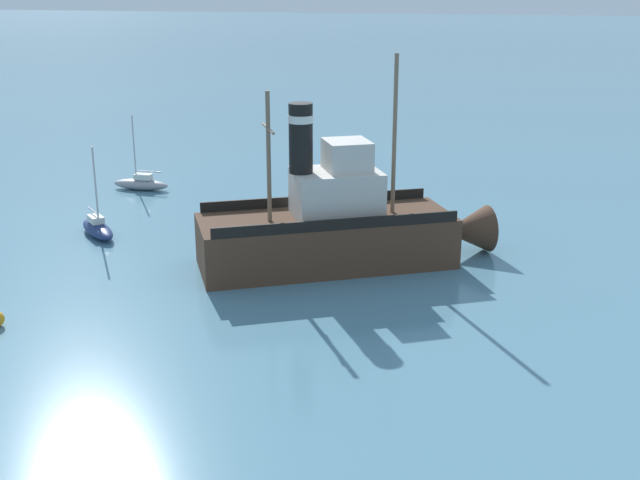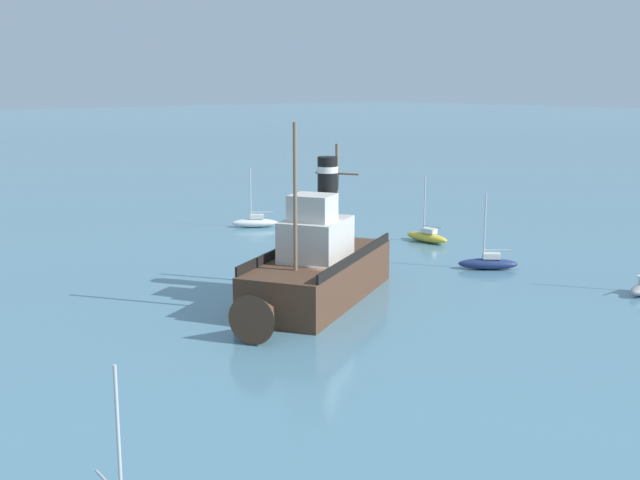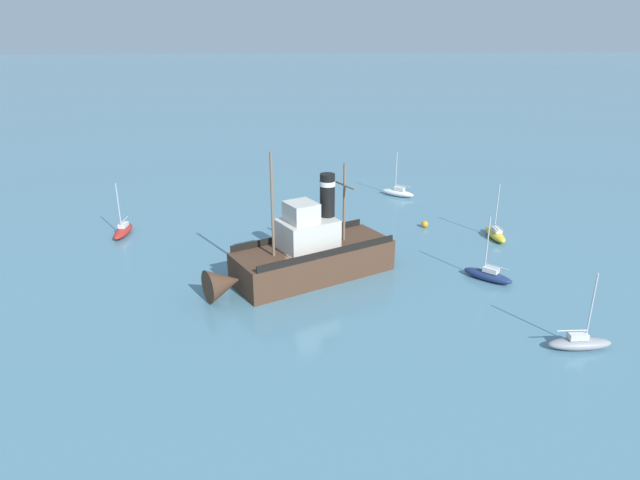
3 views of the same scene
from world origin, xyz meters
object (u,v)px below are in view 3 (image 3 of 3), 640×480
(sailboat_white, at_px, (398,192))
(sailboat_grey, at_px, (580,342))
(old_tugboat, at_px, (306,255))
(sailboat_navy, at_px, (488,275))
(mooring_buoy, at_px, (425,224))
(sailboat_red, at_px, (123,230))
(sailboat_yellow, at_px, (495,234))

(sailboat_white, distance_m, sailboat_grey, 31.90)
(old_tugboat, distance_m, sailboat_navy, 13.61)
(sailboat_navy, relative_size, mooring_buoy, 7.77)
(sailboat_white, xyz_separation_m, sailboat_grey, (-31.52, -4.93, 0.00))
(sailboat_red, distance_m, sailboat_yellow, 33.33)
(sailboat_red, relative_size, sailboat_white, 1.00)
(sailboat_white, bearing_deg, sailboat_yellow, -154.88)
(sailboat_white, xyz_separation_m, sailboat_navy, (-21.85, -2.71, 0.00))
(old_tugboat, xyz_separation_m, sailboat_yellow, (7.35, -17.04, -1.40))
(old_tugboat, height_order, sailboat_grey, old_tugboat)
(sailboat_red, bearing_deg, sailboat_navy, -110.79)
(sailboat_yellow, height_order, sailboat_navy, same)
(sailboat_white, relative_size, sailboat_navy, 1.00)
(old_tugboat, relative_size, sailboat_navy, 2.92)
(old_tugboat, height_order, sailboat_yellow, old_tugboat)
(old_tugboat, relative_size, sailboat_grey, 2.92)
(sailboat_grey, xyz_separation_m, mooring_buoy, (21.36, 4.27, -0.11))
(sailboat_red, distance_m, mooring_buoy, 27.62)
(old_tugboat, xyz_separation_m, sailboat_grey, (-10.82, -15.71, -1.40))
(sailboat_red, bearing_deg, mooring_buoy, -89.11)
(sailboat_grey, height_order, mooring_buoy, sailboat_grey)
(sailboat_red, height_order, sailboat_grey, same)
(sailboat_white, relative_size, mooring_buoy, 7.77)
(sailboat_yellow, bearing_deg, sailboat_grey, 175.83)
(sailboat_grey, bearing_deg, old_tugboat, 55.44)
(sailboat_white, relative_size, sailboat_grey, 1.00)
(old_tugboat, relative_size, mooring_buoy, 22.66)
(sailboat_red, relative_size, sailboat_navy, 1.00)
(old_tugboat, xyz_separation_m, mooring_buoy, (10.53, -11.44, -1.52))
(sailboat_grey, distance_m, sailboat_navy, 9.92)
(sailboat_red, xyz_separation_m, mooring_buoy, (0.43, -27.62, -0.11))
(old_tugboat, relative_size, sailboat_red, 2.92)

